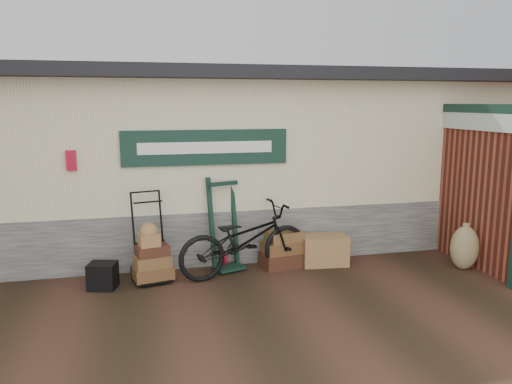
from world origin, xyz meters
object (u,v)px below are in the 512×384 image
suitcase_stack (282,249)px  wicker_hamper (324,250)px  green_barrow (224,224)px  porter_trolley (149,236)px  black_trunk (103,276)px  bicycle (245,236)px

suitcase_stack → wicker_hamper: bearing=-2.1°
green_barrow → suitcase_stack: size_ratio=2.18×
porter_trolley → wicker_hamper: 2.85m
green_barrow → wicker_hamper: (1.63, -0.17, -0.50)m
green_barrow → wicker_hamper: green_barrow is taller
porter_trolley → green_barrow: (1.18, 0.26, 0.06)m
porter_trolley → black_trunk: 0.87m
wicker_hamper → black_trunk: size_ratio=1.96×
wicker_hamper → black_trunk: 3.51m
wicker_hamper → bicycle: bicycle is taller
bicycle → porter_trolley: bearing=73.6°
porter_trolley → suitcase_stack: 2.14m
green_barrow → black_trunk: bearing=176.1°
porter_trolley → black_trunk: porter_trolley is taller
wicker_hamper → black_trunk: bearing=-174.9°
porter_trolley → suitcase_stack: size_ratio=2.01×
wicker_hamper → suitcase_stack: bearing=177.9°
green_barrow → wicker_hamper: bearing=-24.2°
green_barrow → suitcase_stack: (0.92, -0.14, -0.44)m
suitcase_stack → bicycle: (-0.68, -0.24, 0.32)m
black_trunk → green_barrow: bearing=14.5°
porter_trolley → suitcase_stack: porter_trolley is taller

